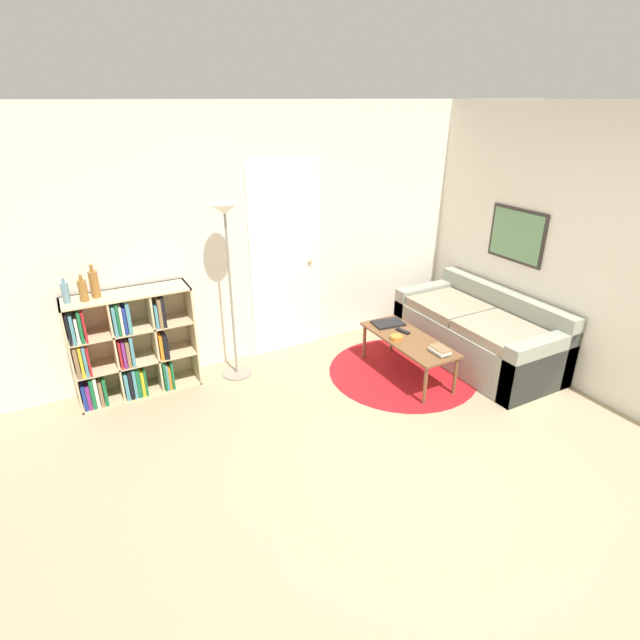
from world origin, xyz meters
TOP-DOWN VIEW (x-y plane):
  - ground_plane at (0.00, 0.00)m, footprint 14.00×14.00m
  - wall_back at (0.00, 2.69)m, footprint 7.42×0.11m
  - wall_right at (2.24, 1.34)m, footprint 0.08×5.67m
  - rug at (0.91, 1.57)m, footprint 1.52×1.52m
  - bookshelf at (-1.62, 2.48)m, footprint 1.10×0.34m
  - floor_lamp at (-0.62, 2.35)m, footprint 0.30×0.30m
  - couch at (1.82, 1.44)m, footprint 0.86×1.79m
  - coffee_table at (0.90, 1.51)m, footprint 0.44×1.10m
  - laptop at (0.92, 1.89)m, footprint 0.34×0.25m
  - bowl at (0.78, 1.54)m, footprint 0.12×0.12m
  - book_stack_on_table at (0.97, 1.12)m, footprint 0.14×0.21m
  - remote at (0.94, 1.65)m, footprint 0.08×0.16m
  - bottle_left at (-2.02, 2.47)m, footprint 0.06×0.06m
  - bottle_middle at (-1.88, 2.45)m, footprint 0.07×0.07m
  - bottle_right at (-1.78, 2.50)m, footprint 0.08×0.08m

SIDE VIEW (x-z plane):
  - ground_plane at x=0.00m, z-range 0.00..0.00m
  - rug at x=0.91m, z-range 0.00..0.01m
  - couch at x=1.82m, z-range -0.08..0.65m
  - coffee_table at x=0.90m, z-range 0.16..0.58m
  - laptop at x=0.92m, z-range 0.42..0.44m
  - remote at x=0.94m, z-range 0.42..0.44m
  - bowl at x=0.78m, z-range 0.42..0.46m
  - book_stack_on_table at x=0.97m, z-range 0.42..0.47m
  - bookshelf at x=-1.62m, z-range -0.02..0.99m
  - bottle_left at x=-2.02m, z-range 1.00..1.22m
  - bottle_middle at x=-1.88m, z-range 1.00..1.23m
  - bottle_right at x=-1.78m, z-range 0.99..1.29m
  - wall_back at x=0.00m, z-range -0.01..2.59m
  - wall_right at x=2.24m, z-range 0.00..2.60m
  - floor_lamp at x=-0.62m, z-range 0.52..2.27m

